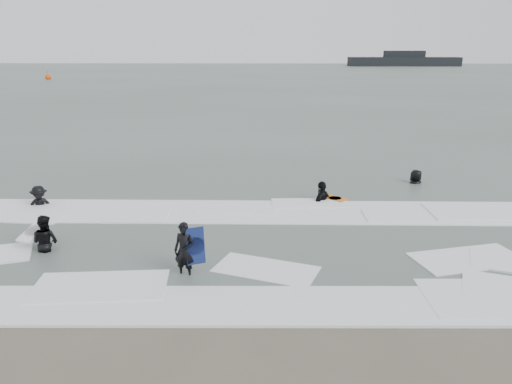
{
  "coord_description": "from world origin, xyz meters",
  "views": [
    {
      "loc": [
        0.31,
        -10.81,
        5.75
      ],
      "look_at": [
        0.0,
        5.0,
        1.1
      ],
      "focal_mm": 35.0,
      "sensor_mm": 36.0,
      "label": 1
    }
  ],
  "objects_px": {
    "surfer_centre": "(185,277)",
    "buoy": "(48,77)",
    "surfer_breaker": "(40,207)",
    "surfer_wading": "(47,251)",
    "surfer_right_near": "(322,202)",
    "surfer_right_far": "(415,184)",
    "vessel_horizon": "(404,61)"
  },
  "relations": [
    {
      "from": "surfer_right_far",
      "to": "buoy",
      "type": "xyz_separation_m",
      "value": [
        -44.79,
        68.06,
        0.42
      ]
    },
    {
      "from": "surfer_centre",
      "to": "vessel_horizon",
      "type": "xyz_separation_m",
      "value": [
        41.96,
        138.33,
        1.6
      ]
    },
    {
      "from": "surfer_breaker",
      "to": "surfer_right_far",
      "type": "bearing_deg",
      "value": -6.66
    },
    {
      "from": "surfer_breaker",
      "to": "surfer_right_near",
      "type": "xyz_separation_m",
      "value": [
        10.52,
        0.86,
        0.0
      ]
    },
    {
      "from": "surfer_wading",
      "to": "vessel_horizon",
      "type": "height_order",
      "value": "vessel_horizon"
    },
    {
      "from": "surfer_right_near",
      "to": "surfer_wading",
      "type": "bearing_deg",
      "value": -25.53
    },
    {
      "from": "surfer_breaker",
      "to": "buoy",
      "type": "distance_m",
      "value": 77.56
    },
    {
      "from": "surfer_right_far",
      "to": "buoy",
      "type": "bearing_deg",
      "value": -86.88
    },
    {
      "from": "buoy",
      "to": "surfer_right_far",
      "type": "bearing_deg",
      "value": -56.65
    },
    {
      "from": "surfer_wading",
      "to": "vessel_horizon",
      "type": "relative_size",
      "value": 0.05
    },
    {
      "from": "surfer_breaker",
      "to": "buoy",
      "type": "relative_size",
      "value": 1.01
    },
    {
      "from": "surfer_wading",
      "to": "surfer_breaker",
      "type": "distance_m",
      "value": 4.56
    },
    {
      "from": "surfer_centre",
      "to": "buoy",
      "type": "bearing_deg",
      "value": 132.96
    },
    {
      "from": "surfer_centre",
      "to": "vessel_horizon",
      "type": "relative_size",
      "value": 0.05
    },
    {
      "from": "surfer_centre",
      "to": "vessel_horizon",
      "type": "distance_m",
      "value": 144.56
    },
    {
      "from": "surfer_centre",
      "to": "buoy",
      "type": "xyz_separation_m",
      "value": [
        -36.25,
        77.23,
        0.42
      ]
    },
    {
      "from": "surfer_right_far",
      "to": "vessel_horizon",
      "type": "distance_m",
      "value": 133.42
    },
    {
      "from": "surfer_wading",
      "to": "surfer_right_near",
      "type": "bearing_deg",
      "value": -133.28
    },
    {
      "from": "surfer_centre",
      "to": "surfer_right_near",
      "type": "height_order",
      "value": "surfer_right_near"
    },
    {
      "from": "surfer_right_near",
      "to": "surfer_right_far",
      "type": "height_order",
      "value": "surfer_right_near"
    },
    {
      "from": "surfer_wading",
      "to": "surfer_breaker",
      "type": "height_order",
      "value": "surfer_breaker"
    },
    {
      "from": "surfer_centre",
      "to": "surfer_right_far",
      "type": "xyz_separation_m",
      "value": [
        8.55,
        9.17,
        0.0
      ]
    },
    {
      "from": "surfer_centre",
      "to": "buoy",
      "type": "distance_m",
      "value": 85.32
    },
    {
      "from": "vessel_horizon",
      "to": "surfer_right_far",
      "type": "bearing_deg",
      "value": -104.5
    },
    {
      "from": "surfer_right_far",
      "to": "vessel_horizon",
      "type": "bearing_deg",
      "value": -134.73
    },
    {
      "from": "surfer_centre",
      "to": "surfer_right_near",
      "type": "xyz_separation_m",
      "value": [
        4.23,
        6.55,
        0.0
      ]
    },
    {
      "from": "surfer_breaker",
      "to": "surfer_right_near",
      "type": "relative_size",
      "value": 0.85
    },
    {
      "from": "surfer_wading",
      "to": "buoy",
      "type": "height_order",
      "value": "buoy"
    },
    {
      "from": "surfer_right_far",
      "to": "surfer_wading",
      "type": "bearing_deg",
      "value": 0.32
    },
    {
      "from": "surfer_right_near",
      "to": "surfer_right_far",
      "type": "relative_size",
      "value": 1.1
    },
    {
      "from": "surfer_right_near",
      "to": "buoy",
      "type": "relative_size",
      "value": 1.19
    },
    {
      "from": "surfer_wading",
      "to": "surfer_right_near",
      "type": "height_order",
      "value": "surfer_right_near"
    }
  ]
}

